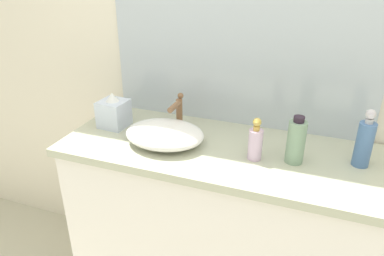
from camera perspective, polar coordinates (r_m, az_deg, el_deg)
The scene contains 9 objects.
bathroom_wall_rear at distance 1.69m, azimuth 10.60°, elevation 13.17°, with size 6.00×0.06×2.60m, color silver.
vanity_counter at distance 1.82m, azimuth 3.81°, elevation -15.65°, with size 1.36×0.54×0.91m.
wall_mirror_panel at distance 1.65m, azimuth 7.65°, elevation 16.64°, with size 1.22×0.01×0.99m, color #B2BCC6.
sink_basin at distance 1.57m, azimuth -4.29°, elevation -0.94°, with size 0.35×0.28×0.09m, color white.
faucet at distance 1.68m, azimuth -2.20°, elevation 2.92°, with size 0.03×0.14×0.17m.
soap_dispenser at distance 1.52m, azimuth 25.36°, elevation -2.00°, with size 0.06×0.06×0.23m.
lotion_bottle at distance 1.46m, azimuth 9.89°, elevation -2.19°, with size 0.06×0.06×0.18m.
perfume_bottle at distance 1.46m, azimuth 15.95°, elevation -2.01°, with size 0.07×0.07×0.19m.
tissue_box at distance 1.75m, azimuth -12.14°, elevation 2.45°, with size 0.13×0.13×0.17m.
Camera 1 is at (0.28, -0.90, 1.65)m, focal length 34.12 mm.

